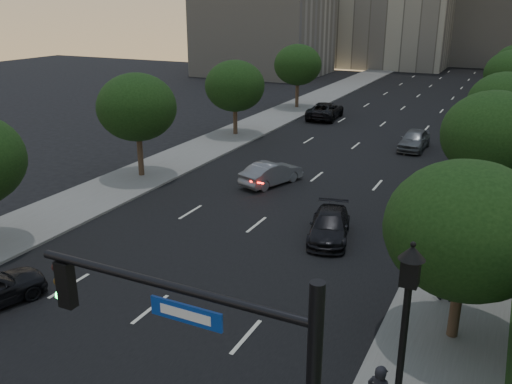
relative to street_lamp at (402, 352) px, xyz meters
The scene contains 17 objects.
road_surface 29.00m from the street_lamp, 109.21° to the left, with size 16.00×140.00×0.02m, color black.
sidewalk_right 27.40m from the street_lamp, 88.43° to the left, with size 4.50×140.00×0.15m, color slate.
sidewalk_left 33.77m from the street_lamp, 125.92° to the left, with size 4.50×140.00×0.15m, color slate.
office_block_filler 76.19m from the street_lamp, 117.82° to the left, with size 18.00×16.00×14.00m, color #A5A297.
tree_right_a 5.51m from the street_lamp, 81.38° to the left, with size 5.20×5.20×6.24m.
tree_right_b 17.39m from the street_lamp, 87.35° to the left, with size 5.20×5.20×6.74m.
tree_right_c 30.31m from the street_lamp, 88.49° to the left, with size 5.20×5.20×6.24m.
tree_left_b 25.08m from the street_lamp, 142.37° to the left, with size 5.00×5.00×6.71m.
tree_left_c 34.55m from the street_lamp, 125.01° to the left, with size 5.00×5.00×6.34m.
tree_left_d 46.72m from the street_lamp, 115.10° to the left, with size 5.00×5.00×6.71m.
street_lamp is the anchor object (origin of this frame).
sedan_mid_left 21.14m from the street_lamp, 123.27° to the left, with size 1.53×4.38×1.44m, color slate.
sedan_far_left 41.31m from the street_lamp, 111.67° to the left, with size 2.67×5.78×1.61m, color black.
sedan_near_right 12.82m from the street_lamp, 116.43° to the left, with size 1.82×4.48×1.30m, color black.
sedan_far_right 30.68m from the street_lamp, 99.74° to the left, with size 1.85×4.61×1.57m, color #55595D.
pedestrian_b 7.82m from the street_lamp, 88.80° to the left, with size 0.77×0.60×1.58m, color black.
pedestrian_c 9.00m from the street_lamp, 82.31° to the left, with size 0.95×0.39×1.61m, color black.
Camera 1 is at (11.23, -9.02, 10.80)m, focal length 38.00 mm.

